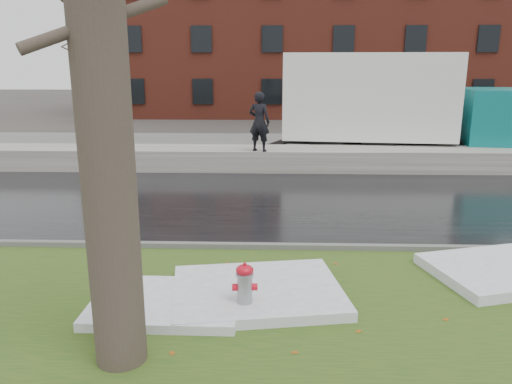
{
  "coord_description": "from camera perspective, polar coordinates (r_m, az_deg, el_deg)",
  "views": [
    {
      "loc": [
        -0.15,
        -8.27,
        3.62
      ],
      "look_at": [
        -0.48,
        1.74,
        1.0
      ],
      "focal_mm": 35.0,
      "sensor_mm": 36.0,
      "label": 1
    }
  ],
  "objects": [
    {
      "name": "snow_patch_far",
      "position": [
        7.8,
        -10.21,
        -12.32
      ],
      "size": [
        2.21,
        1.62,
        0.14
      ],
      "primitive_type": "cube",
      "rotation": [
        0.0,
        0.0,
        -0.01
      ],
      "color": "white",
      "rests_on": "verge"
    },
    {
      "name": "brick_building",
      "position": [
        38.36,
        5.31,
        16.64
      ],
      "size": [
        26.0,
        12.0,
        10.0
      ],
      "primitive_type": "cube",
      "color": "maroon",
      "rests_on": "ground"
    },
    {
      "name": "verge",
      "position": [
        7.89,
        2.82,
        -12.5
      ],
      "size": [
        60.0,
        4.5,
        0.04
      ],
      "primitive_type": "cube",
      "color": "#2C4C19",
      "rests_on": "ground"
    },
    {
      "name": "fire_hydrant",
      "position": [
        7.39,
        -1.29,
        -10.7
      ],
      "size": [
        0.38,
        0.33,
        0.78
      ],
      "rotation": [
        0.0,
        0.0,
        0.07
      ],
      "color": "gray",
      "rests_on": "verge"
    },
    {
      "name": "bg_tree_center",
      "position": [
        34.77,
        -8.06,
        14.02
      ],
      "size": [
        1.4,
        1.62,
        6.5
      ],
      "color": "brown",
      "rests_on": "ground"
    },
    {
      "name": "bg_tree_left",
      "position": [
        32.51,
        -20.07,
        13.27
      ],
      "size": [
        1.4,
        1.62,
        6.5
      ],
      "color": "brown",
      "rests_on": "ground"
    },
    {
      "name": "ground",
      "position": [
        9.03,
        2.7,
        -9.0
      ],
      "size": [
        120.0,
        120.0,
        0.0
      ],
      "primitive_type": "plane",
      "color": "#47423D",
      "rests_on": "ground"
    },
    {
      "name": "parking_lot",
      "position": [
        21.57,
        2.25,
        5.01
      ],
      "size": [
        60.0,
        9.0,
        0.03
      ],
      "primitive_type": "cube",
      "color": "slate",
      "rests_on": "ground"
    },
    {
      "name": "worker",
      "position": [
        16.49,
        0.38,
        8.04
      ],
      "size": [
        0.83,
        0.68,
        1.95
      ],
      "primitive_type": "imported",
      "rotation": [
        0.0,
        0.0,
        2.79
      ],
      "color": "black",
      "rests_on": "snowbank"
    },
    {
      "name": "box_truck",
      "position": [
        19.6,
        16.29,
        9.58
      ],
      "size": [
        11.95,
        3.66,
        3.95
      ],
      "rotation": [
        0.0,
        0.0,
        -0.09
      ],
      "color": "black",
      "rests_on": "ground"
    },
    {
      "name": "snow_patch_near",
      "position": [
        7.99,
        0.17,
        -11.31
      ],
      "size": [
        2.88,
        2.39,
        0.16
      ],
      "primitive_type": "cube",
      "rotation": [
        0.0,
        0.0,
        0.16
      ],
      "color": "white",
      "rests_on": "verge"
    },
    {
      "name": "curb",
      "position": [
        9.93,
        2.63,
        -6.31
      ],
      "size": [
        60.0,
        0.15,
        0.14
      ],
      "primitive_type": "cube",
      "color": "slate",
      "rests_on": "ground"
    },
    {
      "name": "tree",
      "position": [
        5.74,
        -17.7,
        17.16
      ],
      "size": [
        1.39,
        1.6,
        7.74
      ],
      "rotation": [
        0.0,
        0.0,
        0.26
      ],
      "color": "brown",
      "rests_on": "verge"
    },
    {
      "name": "road",
      "position": [
        13.27,
        2.45,
        -1.13
      ],
      "size": [
        60.0,
        7.0,
        0.03
      ],
      "primitive_type": "cube",
      "color": "black",
      "rests_on": "ground"
    },
    {
      "name": "snowbank",
      "position": [
        17.28,
        2.34,
        3.81
      ],
      "size": [
        60.0,
        1.6,
        0.75
      ],
      "primitive_type": "cube",
      "color": "beige",
      "rests_on": "ground"
    }
  ]
}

